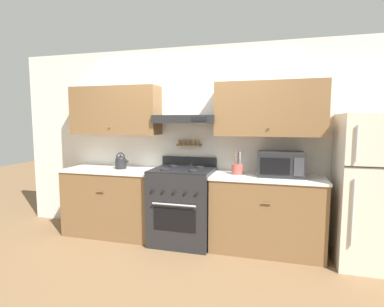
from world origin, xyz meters
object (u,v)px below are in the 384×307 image
at_px(refrigerator, 375,190).
at_px(utensil_crock, 237,169).
at_px(tea_kettle, 121,162).
at_px(stove_range, 183,205).
at_px(microwave, 281,164).

xyz_separation_m(refrigerator, utensil_crock, (-1.49, 0.09, 0.16)).
bearing_deg(tea_kettle, stove_range, -3.96).
distance_m(tea_kettle, microwave, 2.10).
height_order(microwave, utensil_crock, microwave).
bearing_deg(microwave, refrigerator, -6.02).
bearing_deg(stove_range, microwave, 3.85).
height_order(refrigerator, utensil_crock, refrigerator).
height_order(stove_range, refrigerator, refrigerator).
distance_m(refrigerator, utensil_crock, 1.51).
bearing_deg(utensil_crock, microwave, 2.01).
xyz_separation_m(stove_range, utensil_crock, (0.69, 0.06, 0.50)).
xyz_separation_m(stove_range, microwave, (1.20, 0.08, 0.57)).
bearing_deg(utensil_crock, tea_kettle, -180.00).
xyz_separation_m(tea_kettle, microwave, (2.10, 0.02, 0.05)).
height_order(stove_range, tea_kettle, tea_kettle).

